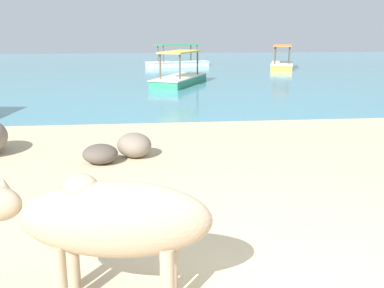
% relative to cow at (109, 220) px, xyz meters
% --- Properties ---
extents(water_surface, '(60.00, 36.00, 0.03)m').
position_rel_cow_xyz_m(water_surface, '(1.31, 21.82, -0.72)').
color(water_surface, teal).
rests_on(water_surface, ground).
extents(cow, '(1.84, 0.77, 1.02)m').
position_rel_cow_xyz_m(cow, '(0.00, 0.00, 0.00)').
color(cow, tan).
rests_on(cow, sand_beach).
extents(shore_rock_large, '(0.77, 0.80, 0.40)m').
position_rel_cow_xyz_m(shore_rock_large, '(0.12, 4.06, -0.47)').
color(shore_rock_large, gray).
rests_on(shore_rock_large, sand_beach).
extents(shore_rock_medium, '(0.65, 0.64, 0.31)m').
position_rel_cow_xyz_m(shore_rock_medium, '(-0.41, 3.75, -0.52)').
color(shore_rock_medium, brown).
rests_on(shore_rock_medium, sand_beach).
extents(boat_green, '(2.57, 3.82, 1.29)m').
position_rel_cow_xyz_m(boat_green, '(1.76, 14.42, -0.43)').
color(boat_green, '#338E66').
rests_on(boat_green, water_surface).
extents(boat_white, '(3.84, 2.42, 1.29)m').
position_rel_cow_xyz_m(boat_white, '(2.38, 23.27, -0.43)').
color(boat_white, white).
rests_on(boat_white, water_surface).
extents(boat_yellow, '(2.23, 3.85, 1.29)m').
position_rel_cow_xyz_m(boat_yellow, '(8.01, 21.22, -0.43)').
color(boat_yellow, gold).
rests_on(boat_yellow, water_surface).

